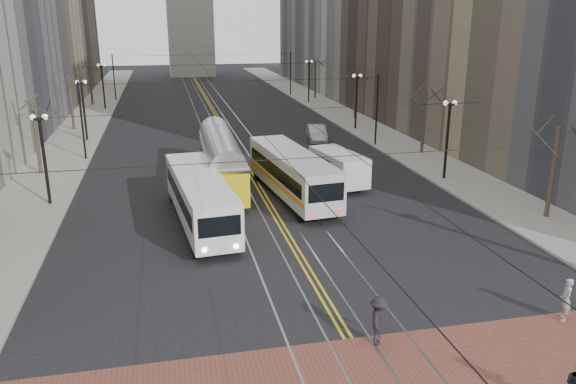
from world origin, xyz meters
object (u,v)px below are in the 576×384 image
rear_bus (292,175)px  cargo_van (338,169)px  streetcar (221,165)px  sedan_grey (295,154)px  sedan_silver (317,133)px  transit_bus (200,200)px  pedestrian_d (379,320)px  pedestrian_b (566,299)px

rear_bus → cargo_van: 4.26m
streetcar → cargo_van: bearing=-11.5°
sedan_grey → sedan_silver: 9.24m
sedan_grey → cargo_van: bearing=-83.1°
transit_bus → pedestrian_d: transit_bus is taller
sedan_silver → cargo_van: bearing=-91.0°
transit_bus → rear_bus: (6.33, 3.83, 0.06)m
streetcar → sedan_silver: bearing=52.4°
streetcar → rear_bus: size_ratio=1.11×
sedan_grey → sedan_silver: bearing=57.2°
sedan_silver → streetcar: bearing=-120.4°
sedan_grey → pedestrian_d: bearing=-103.1°
transit_bus → streetcar: 7.81m
pedestrian_b → cargo_van: bearing=-146.5°
streetcar → sedan_silver: 16.92m
rear_bus → sedan_silver: 18.04m
streetcar → pedestrian_d: 21.87m
rear_bus → pedestrian_b: 19.20m
rear_bus → sedan_silver: rear_bus is taller
cargo_van → sedan_grey: cargo_van is taller
streetcar → sedan_silver: size_ratio=2.73×
sedan_silver → pedestrian_d: size_ratio=2.53×
streetcar → sedan_grey: 8.17m
cargo_van → pedestrian_b: size_ratio=3.14×
streetcar → rear_bus: bearing=-39.6°
streetcar → sedan_grey: streetcar is taller
pedestrian_d → cargo_van: bearing=8.8°
cargo_van → sedan_silver: cargo_van is taller
cargo_van → sedan_grey: (-1.61, 6.73, -0.41)m
sedan_grey → pedestrian_d: pedestrian_d is taller
rear_bus → sedan_grey: (2.20, 8.61, -0.71)m
transit_bus → sedan_silver: transit_bus is taller
transit_bus → cargo_van: bearing=23.9°
transit_bus → sedan_grey: bearing=50.1°
streetcar → cargo_van: (8.11, -1.83, -0.30)m
cargo_van → sedan_grey: bearing=93.8°
sedan_silver → pedestrian_d: (-7.14, -34.76, 0.17)m
streetcar → pedestrian_b: (11.29, -21.59, -0.63)m
rear_bus → sedan_grey: bearing=69.2°
sedan_grey → transit_bus: bearing=-130.9°
transit_bus → sedan_silver: 24.27m
rear_bus → streetcar: bearing=132.7°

